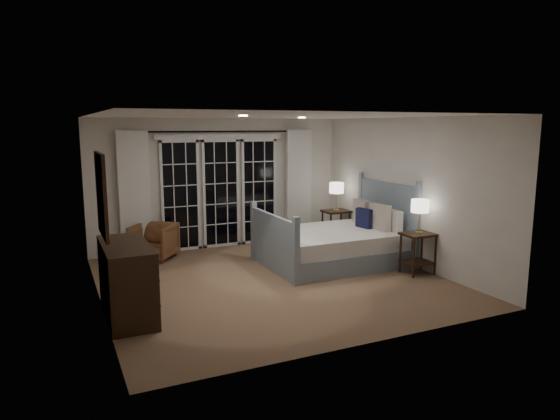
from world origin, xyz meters
name	(u,v)px	position (x,y,z in m)	size (l,w,h in m)	color
floor	(272,281)	(0.00, 0.00, 0.00)	(5.00, 5.00, 0.00)	olive
ceiling	(272,116)	(0.00, 0.00, 2.50)	(5.00, 5.00, 0.00)	white
wall_left	(96,213)	(-2.50, 0.00, 1.25)	(0.02, 5.00, 2.50)	beige
wall_right	(406,191)	(2.50, 0.00, 1.25)	(0.02, 5.00, 2.50)	beige
wall_back	(220,183)	(0.00, 2.50, 1.25)	(5.00, 0.02, 2.50)	beige
wall_front	(368,232)	(0.00, -2.50, 1.25)	(5.00, 0.02, 2.50)	beige
french_doors	(221,192)	(0.00, 2.46, 1.09)	(2.50, 0.04, 2.20)	black
curtain_rod	(221,131)	(0.00, 2.40, 2.25)	(0.03, 0.03, 3.50)	black
curtain_left	(135,194)	(-1.65, 2.38, 1.15)	(0.55, 0.10, 2.25)	white
curtain_right	(298,185)	(1.65, 2.38, 1.15)	(0.55, 0.10, 2.25)	white
downlight_a	(302,118)	(0.80, 0.60, 2.49)	(0.12, 0.12, 0.01)	white
downlight_b	(243,116)	(-0.60, -0.40, 2.49)	(0.12, 0.12, 0.01)	white
bed	(336,244)	(1.41, 0.47, 0.34)	(2.32, 1.67, 1.36)	#84929F
nightstand_left	(418,247)	(2.28, -0.64, 0.44)	(0.51, 0.41, 0.67)	#332111
nightstand_right	(336,221)	(2.19, 1.75, 0.45)	(0.52, 0.42, 0.68)	#332111
lamp_left	(420,206)	(2.28, -0.64, 1.10)	(0.28, 0.28, 0.54)	tan
lamp_right	(337,188)	(2.19, 1.75, 1.12)	(0.29, 0.29, 0.56)	tan
armchair	(154,241)	(-1.41, 2.04, 0.32)	(0.69, 0.71, 0.64)	brown
dresser	(127,281)	(-2.23, -0.58, 0.47)	(0.56, 1.31, 0.93)	#332111
mirror	(102,195)	(-2.47, -0.58, 1.55)	(0.05, 0.85, 1.00)	#332111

